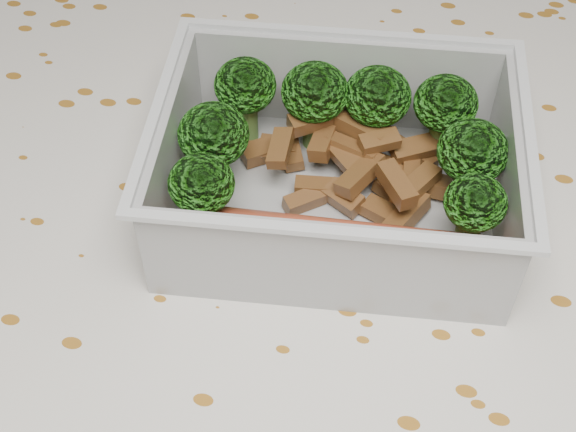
# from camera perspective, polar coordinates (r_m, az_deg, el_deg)

# --- Properties ---
(dining_table) EXTENTS (1.40, 0.90, 0.75)m
(dining_table) POSITION_cam_1_polar(r_m,az_deg,el_deg) (0.47, -0.71, -8.46)
(dining_table) COLOR brown
(dining_table) RESTS_ON ground
(tablecloth) EXTENTS (1.46, 0.96, 0.19)m
(tablecloth) POSITION_cam_1_polar(r_m,az_deg,el_deg) (0.43, -0.78, -4.89)
(tablecloth) COLOR silver
(tablecloth) RESTS_ON dining_table
(lunch_container) EXTENTS (0.19, 0.16, 0.06)m
(lunch_container) POSITION_cam_1_polar(r_m,az_deg,el_deg) (0.40, 3.47, 2.63)
(lunch_container) COLOR silver
(lunch_container) RESTS_ON tablecloth
(broccoli_florets) EXTENTS (0.16, 0.12, 0.05)m
(broccoli_florets) POSITION_cam_1_polar(r_m,az_deg,el_deg) (0.40, 3.66, 6.22)
(broccoli_florets) COLOR #608C3F
(broccoli_florets) RESTS_ON lunch_container
(meat_pile) EXTENTS (0.11, 0.07, 0.03)m
(meat_pile) POSITION_cam_1_polar(r_m,az_deg,el_deg) (0.41, 4.61, 3.75)
(meat_pile) COLOR brown
(meat_pile) RESTS_ON lunch_container
(sausage) EXTENTS (0.15, 0.04, 0.02)m
(sausage) POSITION_cam_1_polar(r_m,az_deg,el_deg) (0.38, 3.61, -2.05)
(sausage) COLOR #C74E30
(sausage) RESTS_ON lunch_container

